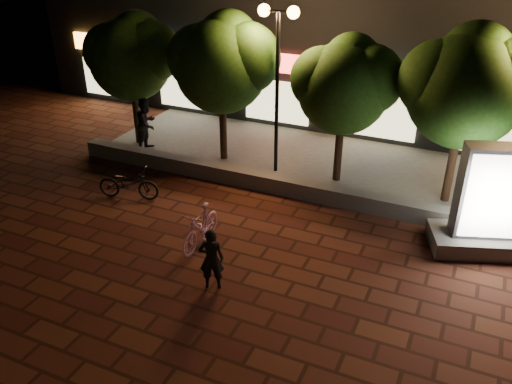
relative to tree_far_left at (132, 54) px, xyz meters
The scene contains 13 objects.
ground 9.43m from the tree_far_left, 38.18° to the right, with size 80.00×80.00×0.00m, color #56291B.
retaining_wall 7.72m from the tree_far_left, 11.89° to the right, with size 16.00×0.45×0.50m, color slate.
sidewalk 7.74m from the tree_far_left, ahead, with size 16.00×5.00×0.08m, color slate.
tree_far_left is the anchor object (origin of this frame).
tree_left 3.51m from the tree_far_left, ahead, with size 3.60×3.00×4.89m.
tree_mid 7.50m from the tree_far_left, ahead, with size 3.24×2.70×4.50m.
tree_right 10.81m from the tree_far_left, ahead, with size 3.72×3.10×5.07m.
street_lamp_left 5.50m from the tree_far_left, ahead, with size 1.26×0.36×5.18m.
ad_kiosk 12.30m from the tree_far_left, 10.38° to the right, with size 2.88×2.08×2.82m.
scooter_pink 7.80m from the tree_far_left, 43.01° to the right, with size 0.50×1.76×1.06m, color #E89BD8.
rider 9.39m from the tree_far_left, 44.79° to the right, with size 0.56×0.37×1.53m, color black.
scooter_parked 5.09m from the tree_far_left, 59.67° to the right, with size 0.64×1.84×0.97m, color black.
pedestrian 2.41m from the tree_far_left, 35.49° to the right, with size 0.91×0.71×1.88m, color black.
Camera 1 is at (4.34, -9.29, 7.56)m, focal length 37.06 mm.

